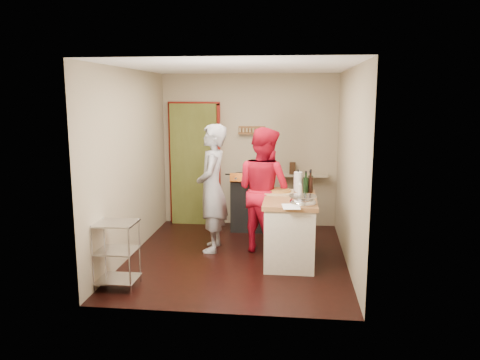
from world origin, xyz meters
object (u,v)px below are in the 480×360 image
object	(u,v)px
stove	(250,203)
person_red	(264,190)
island	(290,227)
person_stripe	(212,188)
wire_shelving	(116,251)

from	to	relation	value
stove	person_red	distance (m)	1.23
island	person_red	bearing A→B (deg)	135.33
island	person_red	distance (m)	0.69
island	person_stripe	bearing A→B (deg)	163.65
stove	wire_shelving	xyz separation A→B (m)	(-1.33, -2.62, -0.01)
person_red	wire_shelving	bearing A→B (deg)	80.78
person_stripe	person_red	bearing A→B (deg)	90.96
wire_shelving	person_stripe	xyz separation A→B (m)	(0.89, 1.47, 0.48)
island	person_red	world-z (taller)	person_red
stove	wire_shelving	size ratio (longest dim) A/B	1.26
wire_shelving	person_red	distance (m)	2.27
wire_shelving	person_red	world-z (taller)	person_red
stove	wire_shelving	world-z (taller)	stove
stove	person_stripe	xyz separation A→B (m)	(-0.44, -1.16, 0.47)
stove	island	bearing A→B (deg)	-65.27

